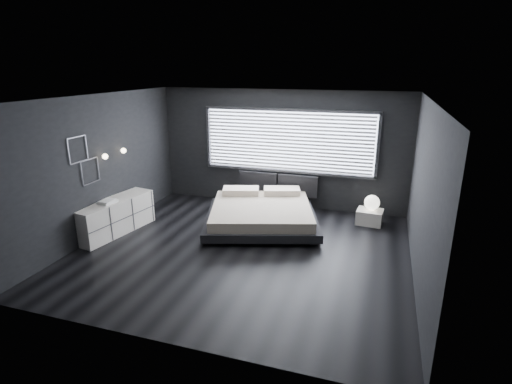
% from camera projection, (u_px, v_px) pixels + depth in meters
% --- Properties ---
extents(room, '(6.04, 6.00, 2.80)m').
position_uv_depth(room, '(241.00, 179.00, 7.06)').
color(room, black).
rests_on(room, ground).
extents(window, '(4.14, 0.09, 1.52)m').
position_uv_depth(window, '(288.00, 141.00, 9.38)').
color(window, white).
rests_on(window, ground).
extents(headboard, '(1.96, 0.16, 0.52)m').
position_uv_depth(headboard, '(278.00, 184.00, 9.71)').
color(headboard, black).
rests_on(headboard, ground).
extents(sconce_near, '(0.18, 0.11, 0.11)m').
position_uv_depth(sconce_near, '(105.00, 156.00, 7.88)').
color(sconce_near, silver).
rests_on(sconce_near, ground).
extents(sconce_far, '(0.18, 0.11, 0.11)m').
position_uv_depth(sconce_far, '(123.00, 151.00, 8.43)').
color(sconce_far, silver).
rests_on(sconce_far, ground).
extents(wall_art_upper, '(0.01, 0.48, 0.48)m').
position_uv_depth(wall_art_upper, '(78.00, 150.00, 7.29)').
color(wall_art_upper, '#47474C').
rests_on(wall_art_upper, ground).
extents(wall_art_lower, '(0.01, 0.48, 0.48)m').
position_uv_depth(wall_art_lower, '(90.00, 171.00, 7.66)').
color(wall_art_lower, '#47474C').
rests_on(wall_art_lower, ground).
extents(bed, '(2.88, 2.81, 0.60)m').
position_uv_depth(bed, '(261.00, 213.00, 8.61)').
color(bed, black).
rests_on(bed, ground).
extents(nightstand, '(0.58, 0.50, 0.32)m').
position_uv_depth(nightstand, '(370.00, 217.00, 8.72)').
color(nightstand, white).
rests_on(nightstand, ground).
extents(orb_lamp, '(0.33, 0.33, 0.33)m').
position_uv_depth(orb_lamp, '(372.00, 202.00, 8.65)').
color(orb_lamp, white).
rests_on(orb_lamp, nightstand).
extents(dresser, '(0.79, 1.84, 0.71)m').
position_uv_depth(dresser, '(115.00, 216.00, 8.20)').
color(dresser, white).
rests_on(dresser, ground).
extents(book_stack, '(0.30, 0.37, 0.07)m').
position_uv_depth(book_stack, '(107.00, 202.00, 7.90)').
color(book_stack, white).
rests_on(book_stack, dresser).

